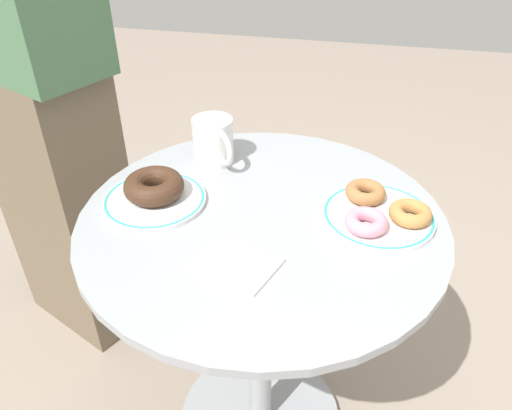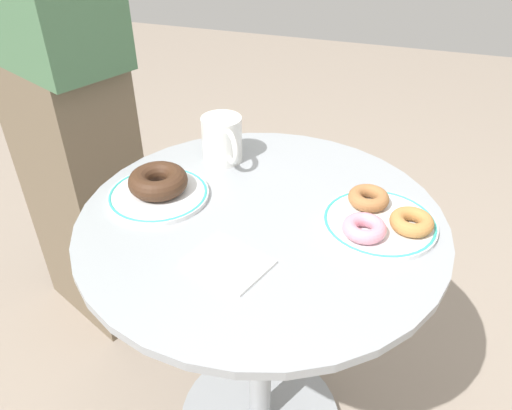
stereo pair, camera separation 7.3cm
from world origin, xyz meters
TOP-DOWN VIEW (x-y plane):
  - cafe_table at (0.00, 0.00)m, footprint 0.72×0.72m
  - plate_left at (-0.22, 0.00)m, footprint 0.21×0.21m
  - plate_right at (0.22, 0.04)m, footprint 0.22×0.22m
  - donut_chocolate at (-0.23, 0.01)m, footprint 0.17×0.17m
  - donut_old_fashioned at (0.28, 0.04)m, footprint 0.10×0.10m
  - donut_cinnamon at (0.19, 0.09)m, footprint 0.11×0.11m
  - donut_pink_frosted at (0.20, -0.01)m, footprint 0.11×0.11m
  - paper_napkin at (-0.01, -0.15)m, footprint 0.16×0.14m
  - coffee_mug at (-0.15, 0.18)m, footprint 0.11×0.12m
  - person_figure at (-0.65, 0.29)m, footprint 0.48×0.37m

SIDE VIEW (x-z plane):
  - cafe_table at x=0.00m, z-range 0.10..0.80m
  - paper_napkin at x=-0.01m, z-range 0.70..0.71m
  - plate_left at x=-0.22m, z-range 0.70..0.71m
  - plate_right at x=0.22m, z-range 0.70..0.71m
  - donut_old_fashioned at x=0.28m, z-range 0.71..0.74m
  - donut_cinnamon at x=0.19m, z-range 0.71..0.74m
  - donut_pink_frosted at x=0.20m, z-range 0.71..0.74m
  - donut_chocolate at x=-0.23m, z-range 0.71..0.76m
  - coffee_mug at x=-0.15m, z-range 0.70..0.81m
  - person_figure at x=-0.65m, z-range -0.02..1.63m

